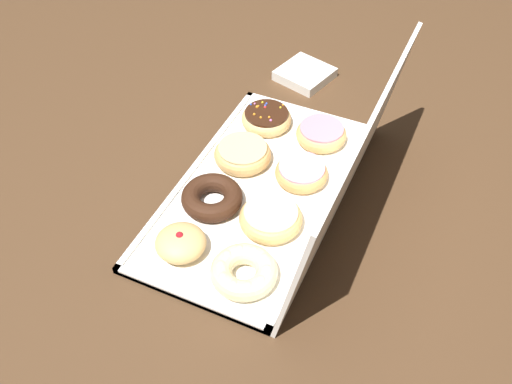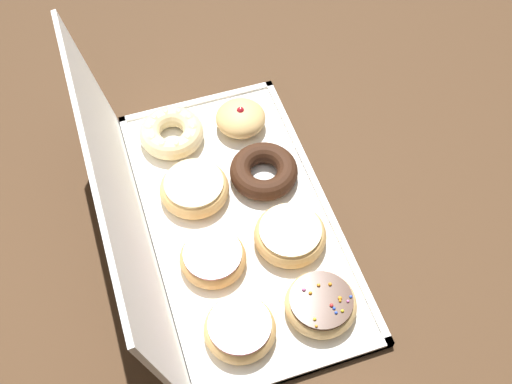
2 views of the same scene
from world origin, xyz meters
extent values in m
plane|color=#4C331E|center=(0.00, 0.00, 0.00)|extent=(3.00, 3.00, 0.00)
cube|color=white|center=(0.00, 0.00, 0.01)|extent=(0.57, 0.30, 0.01)
cube|color=white|center=(0.00, -0.15, 0.01)|extent=(0.57, 0.01, 0.01)
cube|color=white|center=(0.00, 0.15, 0.01)|extent=(0.57, 0.01, 0.01)
cube|color=white|center=(-0.28, 0.00, 0.01)|extent=(0.01, 0.30, 0.01)
cube|color=white|center=(0.28, 0.00, 0.01)|extent=(0.01, 0.30, 0.01)
cube|color=white|center=(0.00, 0.18, 0.14)|extent=(0.57, 0.06, 0.28)
torus|color=#E5B770|center=(-0.20, -0.07, 0.03)|extent=(0.11, 0.11, 0.03)
cylinder|color=#381E11|center=(-0.20, -0.07, 0.04)|extent=(0.10, 0.10, 0.01)
sphere|color=yellow|center=(-0.22, -0.09, 0.05)|extent=(0.01, 0.01, 0.01)
sphere|color=blue|center=(-0.22, -0.08, 0.05)|extent=(0.00, 0.00, 0.00)
sphere|color=orange|center=(-0.17, -0.07, 0.05)|extent=(0.01, 0.01, 0.01)
sphere|color=yellow|center=(-0.22, -0.04, 0.05)|extent=(0.01, 0.01, 0.01)
sphere|color=orange|center=(-0.20, -0.09, 0.05)|extent=(0.01, 0.01, 0.01)
sphere|color=red|center=(-0.21, -0.08, 0.05)|extent=(0.01, 0.01, 0.01)
sphere|color=orange|center=(-0.23, -0.04, 0.05)|extent=(0.00, 0.00, 0.00)
sphere|color=pink|center=(-0.17, -0.05, 0.05)|extent=(0.01, 0.01, 0.01)
sphere|color=blue|center=(-0.21, -0.11, 0.05)|extent=(0.00, 0.00, 0.00)
sphere|color=orange|center=(-0.18, -0.05, 0.05)|extent=(0.01, 0.01, 0.01)
sphere|color=orange|center=(-0.18, -0.09, 0.05)|extent=(0.01, 0.01, 0.01)
sphere|color=orange|center=(-0.21, -0.09, 0.05)|extent=(0.00, 0.00, 0.00)
sphere|color=blue|center=(-0.22, -0.08, 0.05)|extent=(0.00, 0.00, 0.00)
sphere|color=pink|center=(-0.21, -0.10, 0.05)|extent=(0.00, 0.00, 0.00)
torus|color=tan|center=(-0.07, -0.06, 0.03)|extent=(0.12, 0.12, 0.04)
cylinder|color=#EACC8C|center=(-0.07, -0.06, 0.04)|extent=(0.10, 0.10, 0.01)
torus|color=#381E11|center=(0.07, -0.06, 0.03)|extent=(0.12, 0.12, 0.04)
ellipsoid|color=#E5B770|center=(0.19, -0.06, 0.03)|extent=(0.09, 0.09, 0.04)
sphere|color=#B21923|center=(0.19, -0.06, 0.05)|extent=(0.01, 0.01, 0.01)
torus|color=tan|center=(-0.19, 0.06, 0.03)|extent=(0.11, 0.11, 0.03)
cylinder|color=pink|center=(-0.19, 0.06, 0.04)|extent=(0.09, 0.09, 0.01)
torus|color=tan|center=(-0.07, 0.07, 0.03)|extent=(0.11, 0.11, 0.03)
cylinder|color=pink|center=(-0.07, 0.07, 0.04)|extent=(0.09, 0.09, 0.01)
torus|color=tan|center=(0.07, 0.06, 0.03)|extent=(0.12, 0.12, 0.04)
cylinder|color=beige|center=(0.07, 0.06, 0.04)|extent=(0.10, 0.10, 0.01)
torus|color=beige|center=(0.20, 0.07, 0.03)|extent=(0.12, 0.12, 0.04)
sphere|color=beige|center=(0.24, 0.07, 0.04)|extent=(0.02, 0.02, 0.02)
sphere|color=beige|center=(0.23, 0.09, 0.04)|extent=(0.02, 0.02, 0.02)
sphere|color=beige|center=(0.22, 0.10, 0.04)|extent=(0.02, 0.02, 0.02)
sphere|color=beige|center=(0.19, 0.10, 0.04)|extent=(0.02, 0.02, 0.02)
sphere|color=beige|center=(0.17, 0.09, 0.04)|extent=(0.02, 0.02, 0.02)
sphere|color=beige|center=(0.16, 0.07, 0.04)|extent=(0.02, 0.02, 0.02)
sphere|color=beige|center=(0.17, 0.04, 0.04)|extent=(0.02, 0.02, 0.02)
sphere|color=beige|center=(0.19, 0.03, 0.04)|extent=(0.02, 0.02, 0.02)
sphere|color=beige|center=(0.22, 0.03, 0.04)|extent=(0.02, 0.02, 0.02)
sphere|color=beige|center=(0.23, 0.04, 0.04)|extent=(0.02, 0.02, 0.02)
cube|color=white|center=(-0.41, -0.06, 0.01)|extent=(0.14, 0.14, 0.02)
camera|label=1|loc=(0.73, 0.33, 0.84)|focal=40.73mm
camera|label=2|loc=(-0.57, 0.16, 0.94)|focal=45.82mm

